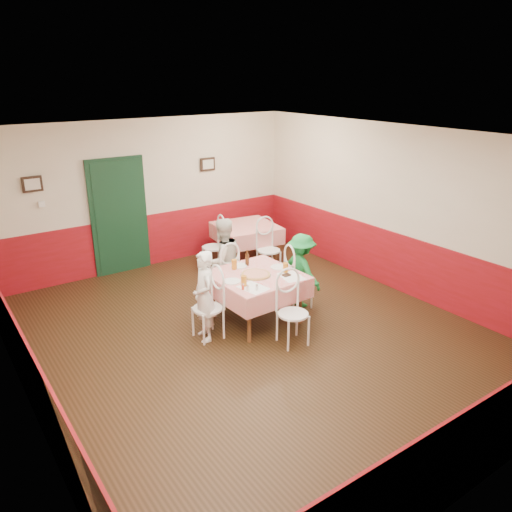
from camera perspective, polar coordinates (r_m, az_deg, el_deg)
floor at (r=7.31m, az=-0.42°, el=-8.96°), size 7.00×7.00×0.00m
ceiling at (r=6.43m, az=-0.48°, el=13.40°), size 7.00×7.00×0.00m
back_wall at (r=9.72m, az=-12.31°, el=6.89°), size 6.00×0.10×2.80m
front_wall at (r=4.57m, az=25.78°, el=-10.29°), size 6.00×0.10×2.80m
left_wall at (r=5.72m, az=-26.11°, el=-4.20°), size 0.10×7.00×2.80m
right_wall at (r=8.72m, az=16.07°, el=5.06°), size 0.10×7.00×2.80m
wainscot_back at (r=9.95m, az=-11.90°, el=1.83°), size 6.00×0.03×1.00m
wainscot_front at (r=5.06m, az=24.00°, el=-19.10°), size 6.00×0.03×1.00m
wainscot_left at (r=6.12m, az=-24.66°, el=-11.88°), size 0.03×7.00×1.00m
wainscot_right at (r=8.98m, az=15.46°, el=-0.50°), size 0.03×7.00×1.00m
door at (r=9.55m, az=-15.34°, el=4.23°), size 0.96×0.06×2.10m
picture_left at (r=9.02m, az=-24.21°, el=7.51°), size 0.32×0.03×0.26m
picture_right at (r=10.15m, az=-5.54°, el=10.40°), size 0.32×0.03×0.26m
thermostat at (r=9.11m, az=-23.29°, el=5.48°), size 0.10×0.03×0.10m
main_table at (r=7.53m, az=0.00°, el=-4.82°), size 1.26×1.26×0.77m
second_table at (r=9.89m, az=-1.11°, el=1.41°), size 1.26×1.26×0.77m
chair_left at (r=7.07m, az=-5.55°, el=-6.00°), size 0.42×0.42×0.90m
chair_right at (r=8.00m, az=4.88°, el=-2.77°), size 0.50×0.50×0.90m
chair_far at (r=8.14m, az=-3.59°, el=-2.31°), size 0.43×0.43×0.90m
chair_near at (r=6.91m, az=4.26°, el=-6.63°), size 0.48×0.48×0.90m
chair_second_a at (r=9.49m, az=-4.87°, el=0.99°), size 0.47×0.47×0.90m
chair_second_b at (r=9.29m, az=1.47°, el=0.62°), size 0.47×0.47×0.90m
pizza at (r=7.34m, az=-0.03°, el=-2.12°), size 0.44×0.44×0.03m
plate_left at (r=7.13m, az=-2.78°, el=-2.90°), size 0.26×0.26×0.01m
plate_right at (r=7.64m, az=2.62°, el=-1.27°), size 0.26×0.26×0.01m
plate_far at (r=7.68m, az=-1.96°, el=-1.13°), size 0.26×0.26×0.01m
glass_a at (r=6.96m, az=-1.40°, el=-2.87°), size 0.08×0.08×0.15m
glass_b at (r=7.45m, az=3.39°, el=-1.33°), size 0.08×0.08×0.15m
glass_c at (r=7.56m, az=-2.51°, el=-0.96°), size 0.08×0.08×0.15m
beer_bottle at (r=7.69m, az=-1.02°, el=-0.27°), size 0.06×0.06×0.23m
shaker_a at (r=6.81m, az=-0.95°, el=-3.68°), size 0.04×0.04×0.09m
shaker_b at (r=6.83m, az=0.09°, el=-3.60°), size 0.04×0.04×0.09m
shaker_c at (r=6.85m, az=-1.51°, el=-3.52°), size 0.04×0.04×0.09m
menu_left at (r=6.92m, az=-0.32°, el=-3.65°), size 0.36×0.45×0.00m
menu_right at (r=7.32m, az=4.07°, el=-2.35°), size 0.37×0.45×0.00m
wallet at (r=7.34m, az=3.48°, el=-2.18°), size 0.11×0.09×0.02m
diner_left at (r=6.96m, az=-5.95°, el=-4.60°), size 0.40×0.53×1.31m
diner_far at (r=8.09m, az=-3.83°, el=-0.53°), size 0.71×0.56×1.41m
diner_right at (r=7.97m, az=5.19°, el=-1.67°), size 0.49×0.80×1.21m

